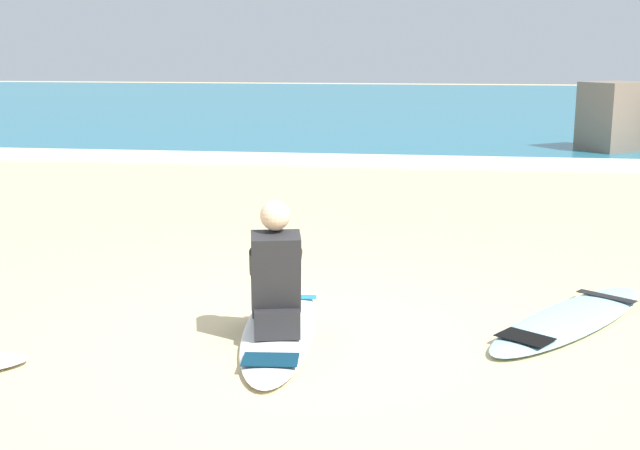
{
  "coord_description": "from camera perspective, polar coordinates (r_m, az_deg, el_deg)",
  "views": [
    {
      "loc": [
        0.82,
        -5.54,
        2.07
      ],
      "look_at": [
        -0.13,
        1.33,
        0.55
      ],
      "focal_mm": 46.36,
      "sensor_mm": 36.0,
      "label": 1
    }
  ],
  "objects": [
    {
      "name": "breaking_foam",
      "position": [
        14.69,
        4.63,
        4.44
      ],
      "size": [
        80.0,
        0.9,
        0.11
      ],
      "primitive_type": "cube",
      "color": "white",
      "rests_on": "ground"
    },
    {
      "name": "ground_plane",
      "position": [
        5.97,
        -0.52,
        -7.91
      ],
      "size": [
        80.0,
        80.0,
        0.0
      ],
      "primitive_type": "plane",
      "color": "#CCB584"
    },
    {
      "name": "sea",
      "position": [
        28.31,
        6.28,
        8.2
      ],
      "size": [
        80.0,
        28.0,
        0.1
      ],
      "primitive_type": "cube",
      "color": "teal",
      "rests_on": "ground"
    },
    {
      "name": "surfboard_main",
      "position": [
        6.12,
        -2.77,
        -7.08
      ],
      "size": [
        0.74,
        2.31,
        0.08
      ],
      "color": "white",
      "rests_on": "ground"
    },
    {
      "name": "surfer_seated",
      "position": [
        5.86,
        -3.08,
        -3.84
      ],
      "size": [
        0.48,
        0.76,
        0.95
      ],
      "color": "#232326",
      "rests_on": "surfboard_main"
    },
    {
      "name": "surfboard_spare_far",
      "position": [
        6.58,
        16.94,
        -6.2
      ],
      "size": [
        1.68,
        2.08,
        0.08
      ],
      "color": "#9ED1E5",
      "rests_on": "ground"
    }
  ]
}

